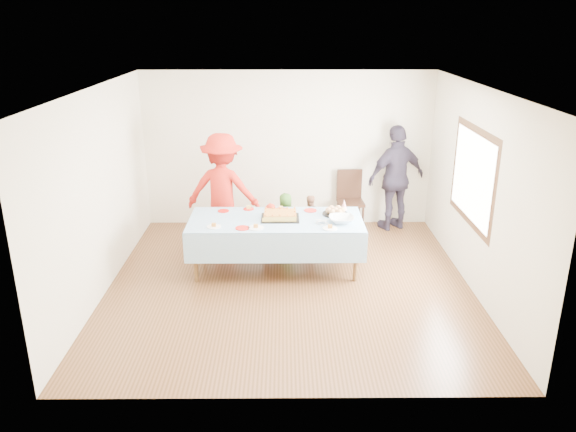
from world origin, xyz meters
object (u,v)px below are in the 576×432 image
(adult_left, at_px, (223,190))
(birthday_cake, at_px, (280,216))
(dining_chair, at_px, (350,196))
(party_table, at_px, (276,223))

(adult_left, bearing_deg, birthday_cake, 141.10)
(birthday_cake, bearing_deg, dining_chair, 55.22)
(adult_left, bearing_deg, party_table, 138.48)
(dining_chair, bearing_deg, birthday_cake, -128.12)
(party_table, relative_size, adult_left, 1.37)
(party_table, relative_size, birthday_cake, 4.58)
(party_table, xyz_separation_m, birthday_cake, (0.06, 0.02, 0.10))
(adult_left, bearing_deg, dining_chair, -152.36)
(party_table, distance_m, birthday_cake, 0.12)
(party_table, height_order, birthday_cake, birthday_cake)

